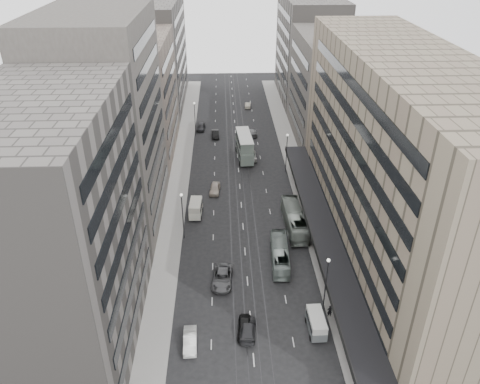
{
  "coord_description": "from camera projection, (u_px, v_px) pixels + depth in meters",
  "views": [
    {
      "loc": [
        -3.08,
        -50.66,
        44.1
      ],
      "look_at": [
        -0.41,
        17.59,
        5.22
      ],
      "focal_mm": 35.0,
      "sensor_mm": 36.0,
      "label": 1
    }
  ],
  "objects": [
    {
      "name": "building_left_a",
      "position": [
        56.0,
        234.0,
        50.82
      ],
      "size": [
        15.0,
        28.0,
        30.0
      ],
      "primitive_type": "cube",
      "color": "#645F5A",
      "rests_on": "ground"
    },
    {
      "name": "double_decker",
      "position": [
        245.0,
        146.0,
        100.59
      ],
      "size": [
        3.7,
        10.25,
        5.51
      ],
      "rotation": [
        0.0,
        0.0,
        0.07
      ],
      "color": "slate",
      "rests_on": "ground"
    },
    {
      "name": "bus_near",
      "position": [
        280.0,
        254.0,
        69.96
      ],
      "size": [
        2.9,
        10.3,
        2.84
      ],
      "primitive_type": "imported",
      "rotation": [
        0.0,
        0.0,
        3.09
      ],
      "color": "gray",
      "rests_on": "ground"
    },
    {
      "name": "lamp_left_far",
      "position": [
        195.0,
        115.0,
        110.77
      ],
      "size": [
        0.44,
        0.44,
        8.32
      ],
      "color": "#262628",
      "rests_on": "ground"
    },
    {
      "name": "panel_van",
      "position": [
        196.0,
        208.0,
        81.13
      ],
      "size": [
        2.4,
        4.55,
        2.8
      ],
      "rotation": [
        0.0,
        0.0,
        -0.05
      ],
      "color": "silver",
      "rests_on": "ground"
    },
    {
      "name": "lamp_left_near",
      "position": [
        182.0,
        211.0,
        73.43
      ],
      "size": [
        0.44,
        0.44,
        8.32
      ],
      "color": "#262628",
      "rests_on": "ground"
    },
    {
      "name": "sedan_6",
      "position": [
        250.0,
        155.0,
        101.59
      ],
      "size": [
        2.69,
        5.72,
        1.58
      ],
      "primitive_type": "imported",
      "rotation": [
        0.0,
        0.0,
        3.15
      ],
      "color": "silver",
      "rests_on": "ground"
    },
    {
      "name": "sedan_3",
      "position": [
        248.0,
        329.0,
        57.92
      ],
      "size": [
        2.46,
        5.14,
        1.45
      ],
      "primitive_type": "imported",
      "rotation": [
        0.0,
        0.0,
        3.05
      ],
      "color": "#27272A",
      "rests_on": "ground"
    },
    {
      "name": "ground",
      "position": [
        248.0,
        286.0,
        65.92
      ],
      "size": [
        220.0,
        220.0,
        0.0
      ],
      "primitive_type": "plane",
      "color": "black",
      "rests_on": "ground"
    },
    {
      "name": "sedan_9",
      "position": [
        248.0,
        105.0,
        130.39
      ],
      "size": [
        1.86,
        4.32,
        1.38
      ],
      "primitive_type": "imported",
      "rotation": [
        0.0,
        0.0,
        3.05
      ],
      "color": "beige",
      "rests_on": "ground"
    },
    {
      "name": "sedan_0",
      "position": [
        244.0,
        328.0,
        58.05
      ],
      "size": [
        2.09,
        4.42,
        1.46
      ],
      "primitive_type": "imported",
      "rotation": [
        0.0,
        0.0,
        -0.09
      ],
      "color": "black",
      "rests_on": "ground"
    },
    {
      "name": "bus_far",
      "position": [
        294.0,
        219.0,
        77.75
      ],
      "size": [
        3.13,
        12.15,
        3.37
      ],
      "primitive_type": "imported",
      "rotation": [
        0.0,
        0.0,
        3.17
      ],
      "color": "gray",
      "rests_on": "ground"
    },
    {
      "name": "building_left_c",
      "position": [
        135.0,
        98.0,
        98.95
      ],
      "size": [
        15.0,
        28.0,
        25.0
      ],
      "primitive_type": "cube",
      "color": "#7A6C5F",
      "rests_on": "ground"
    },
    {
      "name": "lamp_right_far",
      "position": [
        287.0,
        148.0,
        94.07
      ],
      "size": [
        0.44,
        0.44,
        8.32
      ],
      "color": "#262628",
      "rests_on": "ground"
    },
    {
      "name": "sedan_8",
      "position": [
        201.0,
        127.0,
        116.02
      ],
      "size": [
        2.28,
        4.92,
        1.63
      ],
      "primitive_type": "imported",
      "rotation": [
        0.0,
        0.0,
        -0.07
      ],
      "color": "#2B2B2E",
      "rests_on": "ground"
    },
    {
      "name": "sidewalk_right",
      "position": [
        295.0,
        166.0,
        98.85
      ],
      "size": [
        4.0,
        125.0,
        0.15
      ],
      "primitive_type": "cube",
      "color": "gray",
      "rests_on": "ground"
    },
    {
      "name": "sidewalk_left",
      "position": [
        181.0,
        168.0,
        98.04
      ],
      "size": [
        4.0,
        125.0,
        0.15
      ],
      "primitive_type": "cube",
      "color": "gray",
      "rests_on": "ground"
    },
    {
      "name": "building_left_b",
      "position": [
        105.0,
        125.0,
        73.28
      ],
      "size": [
        15.0,
        26.0,
        34.0
      ],
      "primitive_type": "cube",
      "color": "#46423D",
      "rests_on": "ground"
    },
    {
      "name": "building_right_mid",
      "position": [
        331.0,
        89.0,
        105.87
      ],
      "size": [
        15.0,
        28.0,
        24.0
      ],
      "primitive_type": "cube",
      "color": "#46423D",
      "rests_on": "ground"
    },
    {
      "name": "sedan_4",
      "position": [
        215.0,
        189.0,
        88.71
      ],
      "size": [
        2.3,
        4.78,
        1.57
      ],
      "primitive_type": "imported",
      "rotation": [
        0.0,
        0.0,
        -0.1
      ],
      "color": "#B5A696",
      "rests_on": "ground"
    },
    {
      "name": "sedan_1",
      "position": [
        190.0,
        341.0,
        56.22
      ],
      "size": [
        1.74,
        4.58,
        1.49
      ],
      "primitive_type": "imported",
      "rotation": [
        0.0,
        0.0,
        0.04
      ],
      "color": "silver",
      "rests_on": "ground"
    },
    {
      "name": "sedan_5",
      "position": [
        215.0,
        134.0,
        112.0
      ],
      "size": [
        1.82,
        4.75,
        1.55
      ],
      "primitive_type": "imported",
      "rotation": [
        0.0,
        0.0,
        0.04
      ],
      "color": "black",
      "rests_on": "ground"
    },
    {
      "name": "vw_microbus",
      "position": [
        316.0,
        323.0,
        57.91
      ],
      "size": [
        2.17,
        4.55,
        2.43
      ],
      "rotation": [
        0.0,
        0.0,
        0.03
      ],
      "color": "#585D5F",
      "rests_on": "ground"
    },
    {
      "name": "sedan_2",
      "position": [
        222.0,
        278.0,
        66.16
      ],
      "size": [
        3.23,
        6.19,
        1.66
      ],
      "primitive_type": "imported",
      "rotation": [
        0.0,
        0.0,
        -0.08
      ],
      "color": "#525255",
      "rests_on": "ground"
    },
    {
      "name": "department_store",
      "position": [
        397.0,
        163.0,
        66.2
      ],
      "size": [
        19.2,
        60.0,
        30.0
      ],
      "color": "#7C705B",
      "rests_on": "ground"
    },
    {
      "name": "sedan_7",
      "position": [
        252.0,
        133.0,
        113.07
      ],
      "size": [
        2.42,
        4.94,
        1.38
      ],
      "primitive_type": "imported",
      "rotation": [
        0.0,
        0.0,
        3.25
      ],
      "color": "#5D5E60",
      "rests_on": "ground"
    },
    {
      "name": "building_left_d",
      "position": [
        154.0,
        54.0,
        126.86
      ],
      "size": [
        15.0,
        38.0,
        28.0
      ],
      "primitive_type": "cube",
      "color": "#645F5A",
      "rests_on": "ground"
    },
    {
      "name": "lamp_right_near",
      "position": [
        326.0,
        278.0,
        59.33
      ],
      "size": [
        0.44,
        0.44,
        8.32
      ],
      "color": "#262628",
      "rests_on": "ground"
    },
    {
      "name": "building_right_far",
      "position": [
        309.0,
        50.0,
        130.93
      ],
      "size": [
        15.0,
        32.0,
        28.0
      ],
      "primitive_type": "cube",
      "color": "#645F5A",
      "rests_on": "ground"
    },
    {
      "name": "pedestrian",
      "position": [
        330.0,
        311.0,
        60.13
      ],
      "size": [
        0.67,
        0.46,
        1.75
      ],
      "primitive_type": "imported",
      "rotation": [
        0.0,
        0.0,
        3.21
      ],
      "color": "black",
      "rests_on": "sidewalk_right"
    }
  ]
}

